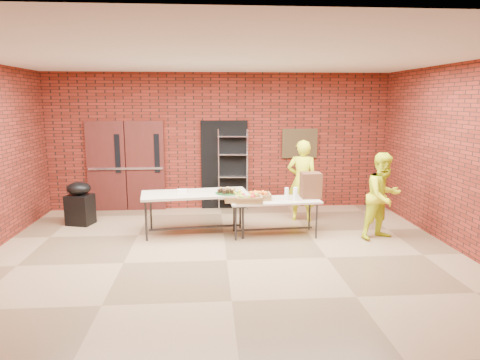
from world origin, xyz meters
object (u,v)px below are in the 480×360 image
at_px(covered_grill, 80,203).
at_px(volunteer_woman, 302,181).
at_px(wire_rack, 233,170).
at_px(coffee_dispenser, 311,185).
at_px(volunteer_man, 383,196).
at_px(table_right, 274,202).
at_px(table_left, 195,196).

xyz_separation_m(covered_grill, volunteer_woman, (4.68, -0.04, 0.42)).
relative_size(wire_rack, coffee_dispenser, 3.87).
relative_size(covered_grill, volunteer_man, 0.56).
relative_size(table_right, coffee_dispenser, 3.57).
distance_m(wire_rack, table_left, 2.09).
height_order(table_right, covered_grill, covered_grill).
bearing_deg(covered_grill, wire_rack, 33.59).
bearing_deg(table_right, covered_grill, 161.51).
distance_m(volunteer_woman, volunteer_man, 1.82).
height_order(table_right, volunteer_man, volunteer_man).
relative_size(table_right, volunteer_woman, 1.00).
relative_size(table_left, table_right, 1.20).
xyz_separation_m(table_left, volunteer_woman, (2.26, 0.84, 0.12)).
distance_m(wire_rack, coffee_dispenser, 2.38).
relative_size(coffee_dispenser, volunteer_man, 0.30).
distance_m(coffee_dispenser, volunteer_man, 1.35).
xyz_separation_m(table_right, volunteer_woman, (0.74, 0.97, 0.23)).
bearing_deg(volunteer_man, table_left, 149.94).
xyz_separation_m(volunteer_woman, volunteer_man, (1.24, -1.33, -0.06)).
distance_m(table_left, table_right, 1.52).
distance_m(table_left, coffee_dispenser, 2.24).
bearing_deg(wire_rack, volunteer_man, -36.01).
height_order(coffee_dispenser, volunteer_woman, volunteer_woman).
bearing_deg(wire_rack, covered_grill, -156.41).
distance_m(wire_rack, covered_grill, 3.46).
height_order(wire_rack, coffee_dispenser, wire_rack).
bearing_deg(wire_rack, volunteer_woman, -30.84).
xyz_separation_m(table_left, volunteer_man, (3.49, -0.49, 0.05)).
xyz_separation_m(covered_grill, volunteer_man, (5.91, -1.37, 0.36)).
xyz_separation_m(table_left, covered_grill, (-2.42, 0.87, -0.31)).
bearing_deg(coffee_dispenser, volunteer_woman, 88.54).
distance_m(table_right, volunteer_man, 2.02).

